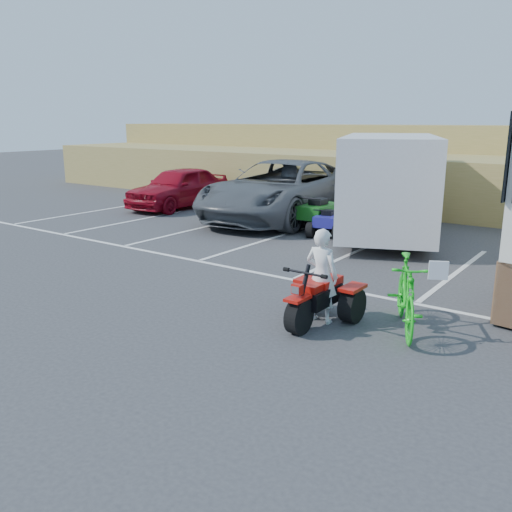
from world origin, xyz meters
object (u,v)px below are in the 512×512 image
Objects in this scene: quad_atv_blue at (327,236)px; quad_atv_green at (318,231)px; grey_pickup at (281,190)px; green_dirt_bike at (406,295)px; red_car at (179,187)px; red_trike_atv at (316,323)px; cargo_trailer at (388,183)px; rider at (322,276)px.

quad_atv_green is (-0.60, 0.47, 0.00)m from quad_atv_blue.
grey_pickup is 5.48× the size of quad_atv_blue.
red_car is (-11.83, 7.22, 0.18)m from green_dirt_bike.
red_car is (-4.59, -0.21, -0.21)m from grey_pickup.
red_trike_atv is at bearing -75.91° from quad_atv_blue.
red_trike_atv is 0.23× the size of cargo_trailer.
red_trike_atv reaches higher than quad_atv_blue.
cargo_trailer is 3.92× the size of quad_atv_green.
quad_atv_green is (-1.96, -0.54, -1.57)m from cargo_trailer.
cargo_trailer is (8.65, -0.38, 0.78)m from red_car.
cargo_trailer is (4.06, -0.59, 0.57)m from grey_pickup.
rider is at bearing 90.00° from red_trike_atv.
grey_pickup is at bearing 127.59° from red_trike_atv.
red_car is 2.71× the size of quad_atv_green.
grey_pickup reaches higher than rider.
quad_atv_green is (-3.84, 6.73, -0.80)m from rider.
quad_atv_blue is (7.29, -1.39, -0.79)m from red_car.
rider is 7.54m from cargo_trailer.
grey_pickup is (-7.24, 7.43, 0.39)m from green_dirt_bike.
quad_atv_green is at bearing -59.24° from rider.
grey_pickup is at bearing 107.95° from green_dirt_bike.
red_trike_atv is at bearing -58.04° from grey_pickup.
cargo_trailer is at bearing 23.81° from quad_atv_blue.
rider is 0.94× the size of quad_atv_green.
rider is at bearing -38.29° from red_car.
cargo_trailer is at bearing 13.68° from quad_atv_green.
quad_atv_green is (-3.83, 6.88, 0.00)m from red_trike_atv.
cargo_trailer reaches higher than red_trike_atv.
red_trike_atv is at bearing 177.39° from green_dirt_bike.
quad_atv_blue is at bearing -61.56° from rider.
quad_atv_blue is 0.77× the size of quad_atv_green.
green_dirt_bike is 7.60m from cargo_trailer.
quad_atv_blue is at bearing 117.87° from red_trike_atv.
grey_pickup reaches higher than quad_atv_blue.
red_trike_atv is 7.17m from quad_atv_blue.
green_dirt_bike is (1.31, 0.58, 0.61)m from red_trike_atv.
grey_pickup is 1.55× the size of red_car.
green_dirt_bike reaches higher than quad_atv_blue.
quad_atv_blue is 0.76m from quad_atv_green.
red_car reaches higher than red_trike_atv.
quad_atv_blue is at bearing 101.65° from green_dirt_bike.
green_dirt_bike is at bearing -33.69° from red_car.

